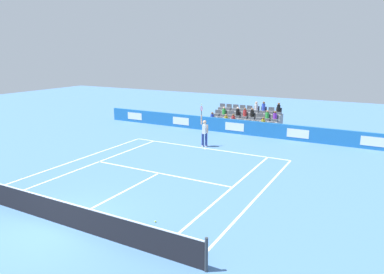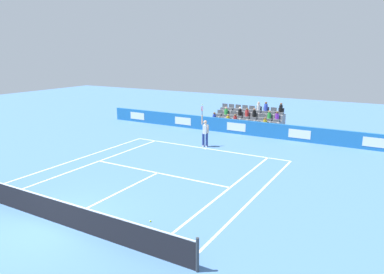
# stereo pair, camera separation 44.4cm
# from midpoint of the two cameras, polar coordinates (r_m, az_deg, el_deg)

# --- Properties ---
(ground_plane) EXTENTS (80.00, 80.00, 0.00)m
(ground_plane) POSITION_cam_midpoint_polar(r_m,az_deg,el_deg) (14.26, -20.05, -12.88)
(ground_plane) COLOR #4C7AB2
(line_baseline) EXTENTS (10.97, 0.10, 0.01)m
(line_baseline) POSITION_cam_midpoint_polar(r_m,az_deg,el_deg) (23.12, 2.90, -1.87)
(line_baseline) COLOR white
(line_baseline) RESTS_ON ground
(line_service) EXTENTS (8.23, 0.10, 0.01)m
(line_service) POSITION_cam_midpoint_polar(r_m,az_deg,el_deg) (18.61, -4.87, -5.77)
(line_service) COLOR white
(line_service) RESTS_ON ground
(line_centre_service) EXTENTS (0.10, 6.40, 0.01)m
(line_centre_service) POSITION_cam_midpoint_polar(r_m,az_deg,el_deg) (16.27, -11.37, -8.92)
(line_centre_service) COLOR white
(line_centre_service) RESTS_ON ground
(line_singles_sideline_left) EXTENTS (0.10, 11.89, 0.01)m
(line_singles_sideline_left) POSITION_cam_midpoint_polar(r_m,az_deg,el_deg) (20.82, -14.97, -4.08)
(line_singles_sideline_left) COLOR white
(line_singles_sideline_left) RESTS_ON ground
(line_singles_sideline_right) EXTENTS (0.10, 11.89, 0.01)m
(line_singles_sideline_right) POSITION_cam_midpoint_polar(r_m,az_deg,el_deg) (16.35, 6.27, -8.60)
(line_singles_sideline_right) COLOR white
(line_singles_sideline_right) RESTS_ON ground
(line_doubles_sideline_left) EXTENTS (0.10, 11.89, 0.01)m
(line_doubles_sideline_left) POSITION_cam_midpoint_polar(r_m,az_deg,el_deg) (21.78, -17.54, -3.47)
(line_doubles_sideline_left) COLOR white
(line_doubles_sideline_left) RESTS_ON ground
(line_doubles_sideline_right) EXTENTS (0.10, 11.89, 0.01)m
(line_doubles_sideline_right) POSITION_cam_midpoint_polar(r_m,az_deg,el_deg) (15.90, 10.86, -9.44)
(line_doubles_sideline_right) COLOR white
(line_doubles_sideline_right) RESTS_ON ground
(line_centre_mark) EXTENTS (0.10, 0.20, 0.01)m
(line_centre_mark) POSITION_cam_midpoint_polar(r_m,az_deg,el_deg) (23.03, 2.78, -1.92)
(line_centre_mark) COLOR white
(line_centre_mark) RESTS_ON ground
(sponsor_barrier) EXTENTS (23.87, 0.22, 1.09)m
(sponsor_barrier) POSITION_cam_midpoint_polar(r_m,az_deg,el_deg) (27.39, 7.66, 1.65)
(sponsor_barrier) COLOR #1E66AD
(sponsor_barrier) RESTS_ON ground
(tennis_net) EXTENTS (11.97, 0.10, 1.07)m
(tennis_net) POSITION_cam_midpoint_polar(r_m,az_deg,el_deg) (14.06, -20.21, -11.07)
(tennis_net) COLOR #33383D
(tennis_net) RESTS_ON ground
(tennis_player) EXTENTS (0.53, 0.39, 2.85)m
(tennis_player) POSITION_cam_midpoint_polar(r_m,az_deg,el_deg) (23.33, 2.65, 0.79)
(tennis_player) COLOR navy
(tennis_player) RESTS_ON ground
(stadium_stand) EXTENTS (5.58, 2.85, 2.20)m
(stadium_stand) POSITION_cam_midpoint_polar(r_m,az_deg,el_deg) (29.49, 9.40, 2.47)
(stadium_stand) COLOR gray
(stadium_stand) RESTS_ON ground
(loose_tennis_ball) EXTENTS (0.07, 0.07, 0.07)m
(loose_tennis_ball) POSITION_cam_midpoint_polar(r_m,az_deg,el_deg) (13.57, -5.75, -13.32)
(loose_tennis_ball) COLOR #D1E533
(loose_tennis_ball) RESTS_ON ground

